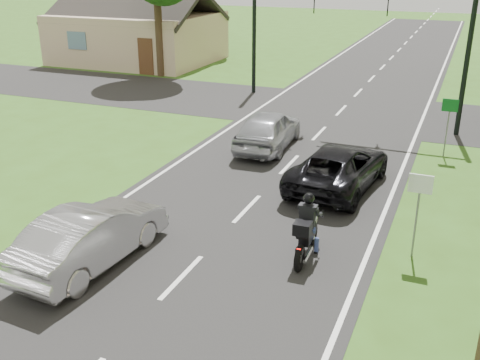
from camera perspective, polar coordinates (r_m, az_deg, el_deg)
name	(u,v)px	position (r m, az deg, el deg)	size (l,w,h in m)	color
ground	(182,277)	(12.95, -5.95, -9.82)	(140.00, 140.00, 0.00)	#315417
road	(305,148)	(21.46, 6.67, 3.27)	(8.00, 100.00, 0.01)	black
cross_road	(341,111)	(27.06, 10.24, 6.96)	(60.00, 7.00, 0.01)	black
motorcycle_rider	(307,233)	(13.43, 6.77, -5.38)	(0.55, 1.95, 1.68)	black
dark_suv	(339,167)	(17.70, 10.03, 1.31)	(2.19, 4.74, 1.32)	black
silver_sedan	(91,236)	(13.56, -14.89, -5.50)	(1.49, 4.27, 1.41)	#B5B5BA
silver_suv	(268,129)	(21.14, 2.88, 5.20)	(1.72, 4.28, 1.46)	#A4A5AB
traffic_signal	(421,28)	(23.87, 17.88, 14.46)	(6.38, 0.44, 6.00)	black
signal_pole_far	(254,35)	(29.84, 1.44, 14.52)	(0.20, 0.20, 6.00)	black
sign_white	(419,196)	(13.65, 17.75, -1.54)	(0.55, 0.07, 2.12)	slate
sign_green	(449,114)	(21.26, 20.48, 6.34)	(0.55, 0.07, 2.12)	slate
house	(138,35)	(40.18, -10.32, 14.29)	(10.20, 8.00, 4.84)	tan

